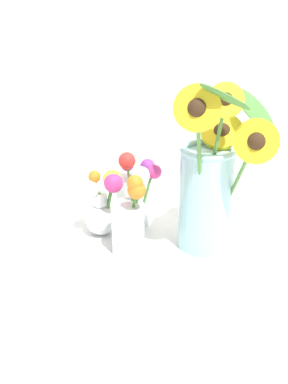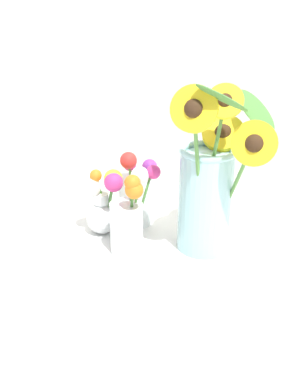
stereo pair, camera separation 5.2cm
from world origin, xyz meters
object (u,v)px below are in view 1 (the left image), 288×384
object	(u,v)px
serving_tray	(144,243)
mason_jar_sunflowers	(209,185)
vase_bulb_right	(102,205)
vase_small_back	(133,194)
vase_small_center	(131,217)

from	to	relation	value
serving_tray	mason_jar_sunflowers	size ratio (longest dim) A/B	1.27
serving_tray	vase_bulb_right	world-z (taller)	vase_bulb_right
vase_small_back	vase_small_center	bearing A→B (deg)	-76.00
serving_tray	vase_bulb_right	xyz separation A→B (m)	(-0.09, 0.00, 0.08)
vase_bulb_right	vase_small_center	bearing A→B (deg)	-34.48
mason_jar_sunflowers	vase_small_center	bearing A→B (deg)	-155.55
vase_small_center	vase_small_back	xyz separation A→B (m)	(-0.03, 0.12, -0.01)
serving_tray	vase_small_center	xyz separation A→B (m)	(-0.01, -0.05, 0.09)
serving_tray	vase_bulb_right	bearing A→B (deg)	178.72
vase_small_center	vase_bulb_right	size ratio (longest dim) A/B	1.21
mason_jar_sunflowers	vase_small_center	world-z (taller)	mason_jar_sunflowers
vase_small_center	vase_small_back	size ratio (longest dim) A/B	1.01
mason_jar_sunflowers	vase_small_center	xyz separation A→B (m)	(-0.14, -0.06, -0.06)
serving_tray	vase_bulb_right	distance (m)	0.12
serving_tray	mason_jar_sunflowers	world-z (taller)	mason_jar_sunflowers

